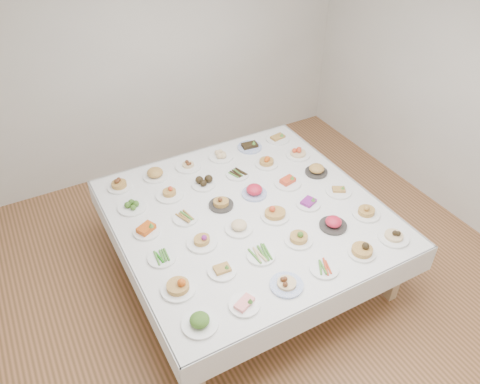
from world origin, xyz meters
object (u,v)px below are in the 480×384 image
dish_35 (278,136)px  dish_18 (146,228)px  display_table (248,216)px  dish_0 (200,319)px

dish_35 → dish_18: bearing=-157.8°
display_table → dish_35: size_ratio=8.99×
dish_18 → dish_35: size_ratio=0.88×
dish_18 → dish_35: dish_35 is taller
dish_18 → display_table: bearing=-11.1°
display_table → dish_0: (-0.94, -0.95, 0.13)m
display_table → dish_0: dish_0 is taller
dish_0 → dish_18: dish_0 is taller
dish_0 → dish_35: 2.66m
dish_18 → dish_35: (1.87, 0.77, 0.00)m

